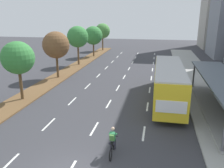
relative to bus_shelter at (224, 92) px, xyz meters
The scene contains 13 objects.
median_strip 20.50m from the bus_shelter, 150.83° to the left, with size 2.60×52.00×0.12m, color brown.
sidewalk_right 10.12m from the bus_shelter, 91.62° to the left, with size 4.50×52.00×0.15m, color #9E9E99.
lane_divider_left 15.17m from the bus_shelter, 149.92° to the left, with size 0.14×46.19×0.01m.
lane_divider_center 12.30m from the bus_shelter, 141.63° to the left, with size 0.14×46.19×0.01m.
lane_divider_right 9.84m from the bus_shelter, 128.63° to the left, with size 0.14×46.19×0.01m.
bus_shelter is the anchor object (origin of this frame).
bus 4.72m from the bus_shelter, 155.16° to the left, with size 2.54×11.29×3.37m.
cyclist 10.83m from the bus_shelter, 135.23° to the right, with size 0.46×1.82×1.71m.
median_tree_second 17.92m from the bus_shelter, behind, with size 2.99×2.99×5.43m.
median_tree_third 19.54m from the bus_shelter, 156.46° to the left, with size 3.31×3.31×5.76m.
median_tree_fourth 24.04m from the bus_shelter, 138.26° to the left, with size 3.32×3.32×6.05m.
median_tree_fifth 29.90m from the bus_shelter, 126.17° to the left, with size 3.48×3.48×5.67m.
median_tree_farthest 36.88m from the bus_shelter, 118.83° to the left, with size 3.32×3.32×5.92m.
Camera 1 is at (4.13, -8.98, 7.75)m, focal length 37.07 mm.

